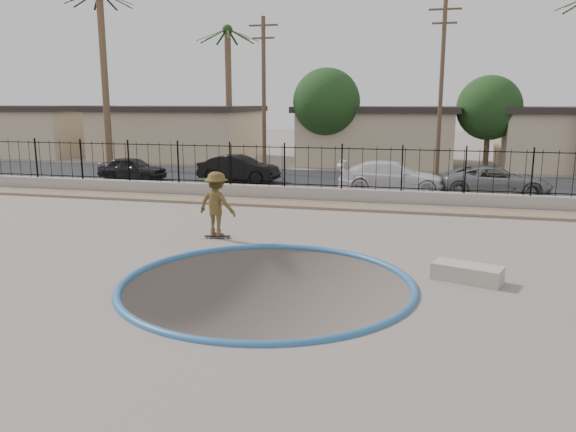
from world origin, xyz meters
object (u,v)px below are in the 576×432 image
at_px(skateboard, 218,236).
at_px(car_a, 132,168).
at_px(skater, 217,207).
at_px(concrete_ledge, 467,273).
at_px(car_b, 239,168).
at_px(car_d, 496,181).
at_px(car_c, 392,177).

relative_size(skateboard, car_a, 0.22).
height_order(skater, concrete_ledge, skater).
relative_size(car_b, car_d, 0.89).
relative_size(skater, skateboard, 2.42).
relative_size(car_a, car_b, 0.86).
height_order(skateboard, car_d, car_d).
bearing_deg(skater, car_a, -36.34).
bearing_deg(concrete_ledge, skater, 160.79).
bearing_deg(car_d, skater, 136.29).
bearing_deg(skater, concrete_ledge, 174.87).
bearing_deg(car_c, skater, 152.29).
relative_size(skateboard, car_c, 0.17).
xyz_separation_m(skateboard, car_b, (-3.44, 12.00, 0.68)).
height_order(skateboard, car_b, car_b).
bearing_deg(car_b, car_d, -93.59).
relative_size(car_a, car_d, 0.77).
distance_m(concrete_ledge, car_b, 18.16).
height_order(skateboard, car_a, car_a).
bearing_deg(skater, car_d, -117.21).
bearing_deg(skateboard, car_a, 117.15).
bearing_deg(concrete_ledge, car_d, 81.54).
xyz_separation_m(car_a, car_d, (18.60, -0.52, 0.04)).
relative_size(concrete_ledge, car_d, 0.33).
bearing_deg(car_d, car_a, 85.96).
bearing_deg(skateboard, car_b, 93.55).
xyz_separation_m(skater, car_b, (-3.44, 12.00, -0.26)).
distance_m(skater, car_a, 14.51).
bearing_deg(concrete_ledge, skateboard, 160.79).
bearing_deg(car_c, car_a, 83.43).
xyz_separation_m(skateboard, car_a, (-9.24, 11.18, 0.61)).
height_order(skater, skateboard, skater).
xyz_separation_m(skateboard, car_c, (4.71, 10.40, 0.71)).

